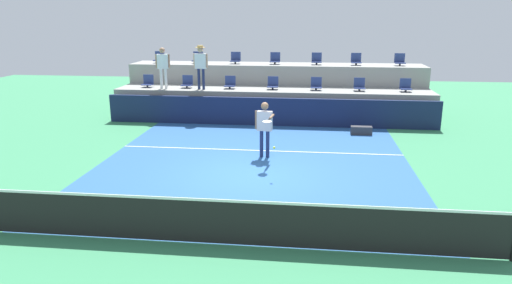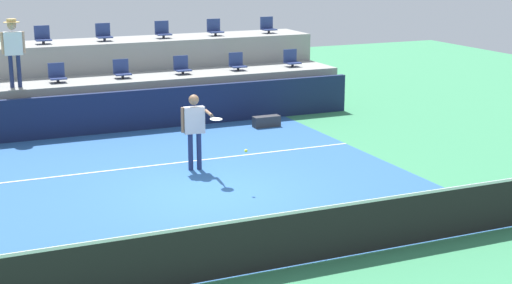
{
  "view_description": "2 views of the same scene",
  "coord_description": "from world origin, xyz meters",
  "px_view_note": "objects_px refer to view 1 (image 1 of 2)",
  "views": [
    {
      "loc": [
        1.56,
        -11.9,
        4.2
      ],
      "look_at": [
        0.27,
        -0.9,
        1.19
      ],
      "focal_mm": 32.77,
      "sensor_mm": 36.0,
      "label": 1
    },
    {
      "loc": [
        -5.23,
        -14.01,
        4.84
      ],
      "look_at": [
        0.44,
        -1.17,
        1.29
      ],
      "focal_mm": 54.3,
      "sensor_mm": 36.0,
      "label": 2
    }
  ],
  "objects_px": {
    "tennis_player": "(265,124)",
    "spectator_with_hat": "(201,62)",
    "stadium_chair_upper_far_left": "(159,58)",
    "stadium_chair_lower_far_left": "(148,82)",
    "stadium_chair_upper_mid_right": "(317,60)",
    "tennis_ball": "(274,148)",
    "stadium_chair_lower_mid_left": "(230,83)",
    "stadium_chair_upper_center": "(275,59)",
    "stadium_chair_lower_far_right": "(406,86)",
    "stadium_chair_upper_right": "(356,60)",
    "stadium_chair_lower_center": "(273,84)",
    "stadium_chair_lower_right": "(359,85)",
    "equipment_bag": "(361,130)",
    "stadium_chair_upper_left": "(198,58)",
    "stadium_chair_lower_mid_right": "(316,85)",
    "stadium_chair_lower_left": "(187,83)",
    "spectator_leaning_on_rail": "(163,64)",
    "stadium_chair_upper_far_right": "(400,61)"
  },
  "relations": [
    {
      "from": "stadium_chair_upper_mid_right",
      "to": "stadium_chair_upper_right",
      "type": "relative_size",
      "value": 1.0
    },
    {
      "from": "stadium_chair_lower_left",
      "to": "stadium_chair_upper_mid_right",
      "type": "distance_m",
      "value": 5.75
    },
    {
      "from": "stadium_chair_lower_mid_right",
      "to": "stadium_chair_upper_left",
      "type": "xyz_separation_m",
      "value": [
        -5.35,
        1.8,
        0.85
      ]
    },
    {
      "from": "stadium_chair_lower_left",
      "to": "stadium_chair_upper_mid_right",
      "type": "xyz_separation_m",
      "value": [
        5.4,
        1.8,
        0.85
      ]
    },
    {
      "from": "stadium_chair_lower_far_right",
      "to": "tennis_player",
      "type": "bearing_deg",
      "value": -132.63
    },
    {
      "from": "tennis_ball",
      "to": "stadium_chair_upper_left",
      "type": "bearing_deg",
      "value": 114.65
    },
    {
      "from": "stadium_chair_lower_left",
      "to": "stadium_chair_upper_left",
      "type": "xyz_separation_m",
      "value": [
        0.05,
        1.8,
        0.85
      ]
    },
    {
      "from": "stadium_chair_upper_mid_right",
      "to": "tennis_ball",
      "type": "xyz_separation_m",
      "value": [
        -1.13,
        -9.19,
        -1.47
      ]
    },
    {
      "from": "stadium_chair_upper_right",
      "to": "spectator_leaning_on_rail",
      "type": "bearing_deg",
      "value": -164.73
    },
    {
      "from": "stadium_chair_lower_far_right",
      "to": "stadium_chair_upper_center",
      "type": "xyz_separation_m",
      "value": [
        -5.38,
        1.8,
        0.85
      ]
    },
    {
      "from": "stadium_chair_lower_left",
      "to": "stadium_chair_lower_right",
      "type": "height_order",
      "value": "same"
    },
    {
      "from": "stadium_chair_lower_far_left",
      "to": "stadium_chair_upper_right",
      "type": "relative_size",
      "value": 1.0
    },
    {
      "from": "stadium_chair_lower_far_left",
      "to": "stadium_chair_lower_mid_left",
      "type": "bearing_deg",
      "value": 0.0
    },
    {
      "from": "stadium_chair_lower_far_right",
      "to": "stadium_chair_upper_right",
      "type": "height_order",
      "value": "stadium_chair_upper_right"
    },
    {
      "from": "stadium_chair_upper_far_left",
      "to": "stadium_chair_lower_far_left",
      "type": "bearing_deg",
      "value": -88.93
    },
    {
      "from": "stadium_chair_upper_left",
      "to": "tennis_ball",
      "type": "height_order",
      "value": "stadium_chair_upper_left"
    },
    {
      "from": "stadium_chair_lower_far_right",
      "to": "stadium_chair_upper_center",
      "type": "bearing_deg",
      "value": 161.49
    },
    {
      "from": "stadium_chair_upper_far_left",
      "to": "stadium_chair_upper_left",
      "type": "distance_m",
      "value": 1.8
    },
    {
      "from": "stadium_chair_lower_mid_left",
      "to": "stadium_chair_lower_mid_right",
      "type": "relative_size",
      "value": 1.0
    },
    {
      "from": "stadium_chair_lower_right",
      "to": "tennis_ball",
      "type": "height_order",
      "value": "stadium_chair_lower_right"
    },
    {
      "from": "spectator_with_hat",
      "to": "tennis_ball",
      "type": "distance_m",
      "value": 8.0
    },
    {
      "from": "stadium_chair_lower_mid_left",
      "to": "stadium_chair_upper_center",
      "type": "xyz_separation_m",
      "value": [
        1.74,
        1.8,
        0.85
      ]
    },
    {
      "from": "stadium_chair_upper_far_right",
      "to": "spectator_leaning_on_rail",
      "type": "xyz_separation_m",
      "value": [
        -9.86,
        -2.18,
        -0.05
      ]
    },
    {
      "from": "stadium_chair_lower_mid_right",
      "to": "stadium_chair_upper_mid_right",
      "type": "relative_size",
      "value": 1.0
    },
    {
      "from": "stadium_chair_upper_center",
      "to": "equipment_bag",
      "type": "height_order",
      "value": "stadium_chair_upper_center"
    },
    {
      "from": "stadium_chair_lower_far_right",
      "to": "stadium_chair_lower_center",
      "type": "bearing_deg",
      "value": 180.0
    },
    {
      "from": "stadium_chair_lower_far_left",
      "to": "equipment_bag",
      "type": "xyz_separation_m",
      "value": [
        8.77,
        -2.29,
        -1.31
      ]
    },
    {
      "from": "stadium_chair_lower_right",
      "to": "spectator_with_hat",
      "type": "bearing_deg",
      "value": -176.58
    },
    {
      "from": "stadium_chair_lower_mid_left",
      "to": "stadium_chair_upper_right",
      "type": "xyz_separation_m",
      "value": [
        5.28,
        1.8,
        0.85
      ]
    },
    {
      "from": "tennis_player",
      "to": "spectator_with_hat",
      "type": "xyz_separation_m",
      "value": [
        -3.13,
        5.17,
        1.31
      ]
    },
    {
      "from": "stadium_chair_upper_far_left",
      "to": "stadium_chair_upper_center",
      "type": "relative_size",
      "value": 1.0
    },
    {
      "from": "tennis_ball",
      "to": "stadium_chair_upper_mid_right",
      "type": "bearing_deg",
      "value": 82.98
    },
    {
      "from": "stadium_chair_lower_mid_left",
      "to": "stadium_chair_lower_right",
      "type": "xyz_separation_m",
      "value": [
        5.3,
        0.0,
        0.0
      ]
    },
    {
      "from": "tennis_ball",
      "to": "stadium_chair_upper_far_right",
      "type": "bearing_deg",
      "value": 62.92
    },
    {
      "from": "stadium_chair_upper_right",
      "to": "stadium_chair_lower_mid_right",
      "type": "bearing_deg",
      "value": -133.58
    },
    {
      "from": "stadium_chair_lower_mid_left",
      "to": "tennis_ball",
      "type": "height_order",
      "value": "stadium_chair_lower_mid_left"
    },
    {
      "from": "stadium_chair_lower_left",
      "to": "stadium_chair_upper_far_left",
      "type": "height_order",
      "value": "stadium_chair_upper_far_left"
    },
    {
      "from": "stadium_chair_lower_mid_left",
      "to": "stadium_chair_upper_center",
      "type": "distance_m",
      "value": 2.64
    },
    {
      "from": "stadium_chair_lower_far_right",
      "to": "stadium_chair_upper_mid_right",
      "type": "xyz_separation_m",
      "value": [
        -3.54,
        1.8,
        0.85
      ]
    },
    {
      "from": "spectator_with_hat",
      "to": "equipment_bag",
      "type": "xyz_separation_m",
      "value": [
        6.36,
        -1.91,
        -2.21
      ]
    },
    {
      "from": "tennis_player",
      "to": "spectator_with_hat",
      "type": "distance_m",
      "value": 6.18
    },
    {
      "from": "stadium_chair_upper_mid_right",
      "to": "tennis_player",
      "type": "relative_size",
      "value": 0.3
    },
    {
      "from": "stadium_chair_lower_center",
      "to": "stadium_chair_upper_left",
      "type": "relative_size",
      "value": 1.0
    },
    {
      "from": "stadium_chair_upper_left",
      "to": "stadium_chair_upper_mid_right",
      "type": "relative_size",
      "value": 1.0
    },
    {
      "from": "stadium_chair_lower_left",
      "to": "stadium_chair_lower_far_right",
      "type": "distance_m",
      "value": 8.94
    },
    {
      "from": "stadium_chair_upper_mid_right",
      "to": "equipment_bag",
      "type": "relative_size",
      "value": 0.68
    },
    {
      "from": "stadium_chair_lower_center",
      "to": "spectator_with_hat",
      "type": "height_order",
      "value": "spectator_with_hat"
    },
    {
      "from": "stadium_chair_lower_mid_left",
      "to": "stadium_chair_upper_left",
      "type": "xyz_separation_m",
      "value": [
        -1.78,
        1.8,
        0.85
      ]
    },
    {
      "from": "stadium_chair_lower_center",
      "to": "tennis_player",
      "type": "height_order",
      "value": "stadium_chair_lower_center"
    },
    {
      "from": "stadium_chair_upper_far_right",
      "to": "spectator_leaning_on_rail",
      "type": "relative_size",
      "value": 0.31
    }
  ]
}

